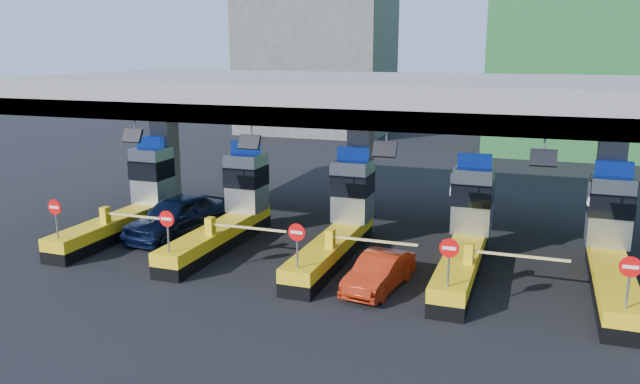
% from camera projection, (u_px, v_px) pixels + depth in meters
% --- Properties ---
extents(ground, '(120.00, 120.00, 0.00)m').
position_uv_depth(ground, '(339.00, 255.00, 25.36)').
color(ground, black).
rests_on(ground, ground).
extents(toll_canopy, '(28.00, 12.09, 7.00)m').
position_uv_depth(toll_canopy, '(361.00, 98.00, 26.62)').
color(toll_canopy, slate).
rests_on(toll_canopy, ground).
extents(toll_lane_far_left, '(4.43, 8.00, 4.16)m').
position_uv_depth(toll_lane_far_left, '(134.00, 200.00, 28.58)').
color(toll_lane_far_left, black).
rests_on(toll_lane_far_left, ground).
extents(toll_lane_left, '(4.43, 8.00, 4.16)m').
position_uv_depth(toll_lane_left, '(232.00, 209.00, 26.94)').
color(toll_lane_left, black).
rests_on(toll_lane_left, ground).
extents(toll_lane_center, '(4.43, 8.00, 4.16)m').
position_uv_depth(toll_lane_center, '(342.00, 220.00, 25.30)').
color(toll_lane_center, black).
rests_on(toll_lane_center, ground).
extents(toll_lane_right, '(4.43, 8.00, 4.16)m').
position_uv_depth(toll_lane_right, '(467.00, 232.00, 23.66)').
color(toll_lane_right, black).
rests_on(toll_lane_right, ground).
extents(toll_lane_far_right, '(4.43, 8.00, 4.16)m').
position_uv_depth(toll_lane_far_right, '(611.00, 245.00, 22.02)').
color(toll_lane_far_right, black).
rests_on(toll_lane_far_right, ground).
extents(bg_building_concrete, '(14.00, 10.00, 18.00)m').
position_uv_depth(bg_building_concrete, '(317.00, 40.00, 60.98)').
color(bg_building_concrete, '#4C4C49').
rests_on(bg_building_concrete, ground).
extents(van, '(2.97, 5.66, 1.84)m').
position_uv_depth(van, '(177.00, 216.00, 27.64)').
color(van, black).
rests_on(van, ground).
extents(red_car, '(1.90, 3.96, 1.25)m').
position_uv_depth(red_car, '(379.00, 272.00, 21.59)').
color(red_car, '#A2240C').
rests_on(red_car, ground).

